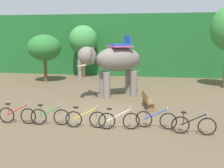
# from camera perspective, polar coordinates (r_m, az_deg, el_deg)

# --- Properties ---
(ground_plane) EXTENTS (80.00, 80.00, 0.00)m
(ground_plane) POSITION_cam_1_polar(r_m,az_deg,el_deg) (12.93, -2.02, -6.45)
(ground_plane) COLOR brown
(foliage_hedge) EXTENTS (36.00, 6.00, 5.69)m
(foliage_hedge) POSITION_cam_1_polar(r_m,az_deg,el_deg) (26.96, 4.53, 8.72)
(foliage_hedge) COLOR #1E6028
(foliage_hedge) RESTS_ON ground
(tree_center) EXTENTS (2.68, 2.68, 3.84)m
(tree_center) POSITION_cam_1_polar(r_m,az_deg,el_deg) (21.87, -14.67, 7.70)
(tree_center) COLOR brown
(tree_center) RESTS_ON ground
(tree_left) EXTENTS (2.51, 2.51, 4.65)m
(tree_left) POSITION_cam_1_polar(r_m,az_deg,el_deg) (23.54, -6.33, 9.64)
(tree_left) COLOR brown
(tree_left) RESTS_ON ground
(elephant) EXTENTS (4.05, 3.23, 3.78)m
(elephant) POSITION_cam_1_polar(r_m,az_deg,el_deg) (15.99, 0.27, 4.96)
(elephant) COLOR slate
(elephant) RESTS_ON ground
(bike_red) EXTENTS (1.71, 0.52, 0.92)m
(bike_red) POSITION_cam_1_polar(r_m,az_deg,el_deg) (12.12, -20.15, -6.42)
(bike_red) COLOR black
(bike_red) RESTS_ON ground
(bike_green) EXTENTS (1.70, 0.52, 0.92)m
(bike_green) POSITION_cam_1_polar(r_m,az_deg,el_deg) (11.52, -13.51, -6.94)
(bike_green) COLOR black
(bike_green) RESTS_ON ground
(bike_yellow) EXTENTS (1.70, 0.52, 0.92)m
(bike_yellow) POSITION_cam_1_polar(r_m,az_deg,el_deg) (10.96, -5.85, -7.62)
(bike_yellow) COLOR black
(bike_yellow) RESTS_ON ground
(bike_white) EXTENTS (1.69, 0.52, 0.92)m
(bike_white) POSITION_cam_1_polar(r_m,az_deg,el_deg) (10.71, 1.53, -8.00)
(bike_white) COLOR black
(bike_white) RESTS_ON ground
(bike_blue) EXTENTS (1.71, 0.52, 0.92)m
(bike_blue) POSITION_cam_1_polar(r_m,az_deg,el_deg) (10.97, 9.62, -7.70)
(bike_blue) COLOR black
(bike_blue) RESTS_ON ground
(bike_black) EXTENTS (1.71, 0.52, 0.92)m
(bike_black) POSITION_cam_1_polar(r_m,az_deg,el_deg) (10.67, 17.52, -8.61)
(bike_black) COLOR black
(bike_black) RESTS_ON ground
(wooden_bench) EXTENTS (0.75, 1.55, 0.89)m
(wooden_bench) POSITION_cam_1_polar(r_m,az_deg,el_deg) (13.70, 7.73, -3.47)
(wooden_bench) COLOR brown
(wooden_bench) RESTS_ON ground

